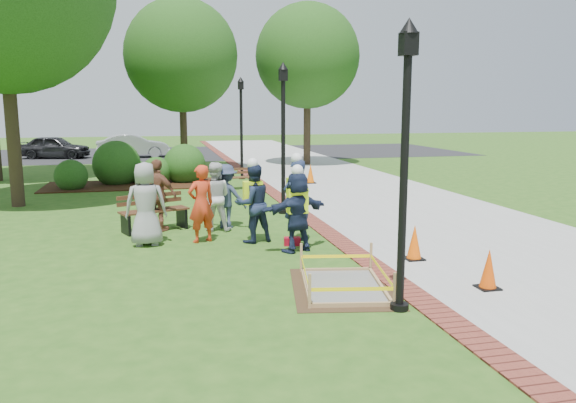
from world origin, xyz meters
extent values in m
plane|color=#285116|center=(0.00, 0.00, 0.00)|extent=(100.00, 100.00, 0.00)
cube|color=#9E9E99|center=(5.00, 10.00, 0.01)|extent=(6.00, 60.00, 0.02)
cube|color=maroon|center=(1.75, 10.00, 0.01)|extent=(0.50, 60.00, 0.03)
cube|color=#381E0F|center=(-3.00, 12.00, 0.02)|extent=(7.00, 3.00, 0.05)
cube|color=black|center=(0.00, 27.00, 0.00)|extent=(36.00, 12.00, 0.01)
cube|color=#47331E|center=(0.75, -1.84, 0.00)|extent=(2.10, 2.57, 0.01)
cube|color=gray|center=(0.75, -1.84, 0.02)|extent=(1.51, 1.99, 0.04)
cube|color=tan|center=(0.75, -1.84, 0.04)|extent=(1.65, 2.13, 0.08)
cube|color=tan|center=(0.75, -1.84, 0.28)|extent=(1.69, 2.17, 0.55)
cube|color=yellow|center=(0.75, -1.84, 0.30)|extent=(1.63, 2.11, 0.06)
cube|color=brown|center=(-2.36, 3.47, 0.51)|extent=(1.74, 1.08, 0.04)
cube|color=brown|center=(-2.45, 3.72, 0.77)|extent=(1.57, 0.66, 0.27)
cube|color=black|center=(-2.36, 3.47, 0.25)|extent=(1.62, 1.08, 0.49)
cube|color=brown|center=(0.78, 10.11, 0.44)|extent=(1.48, 0.65, 0.04)
cube|color=brown|center=(0.74, 10.33, 0.66)|extent=(1.42, 0.28, 0.23)
cube|color=black|center=(0.78, 10.11, 0.21)|extent=(1.36, 0.69, 0.42)
cube|color=black|center=(3.09, -2.45, 0.02)|extent=(0.36, 0.36, 0.05)
cone|color=#E04807|center=(3.09, -2.45, 0.37)|extent=(0.28, 0.28, 0.66)
cube|color=black|center=(2.69, -0.49, 0.02)|extent=(0.37, 0.37, 0.05)
cone|color=#FF5C08|center=(2.69, -0.49, 0.39)|extent=(0.29, 0.29, 0.68)
cube|color=black|center=(3.70, 10.93, 0.03)|extent=(0.39, 0.39, 0.05)
cone|color=#FF6708|center=(3.70, 10.93, 0.42)|extent=(0.31, 0.31, 0.73)
cube|color=maroon|center=(0.61, 1.26, 0.09)|extent=(0.39, 0.25, 0.18)
cylinder|color=black|center=(1.25, -3.00, 1.90)|extent=(0.12, 0.12, 3.80)
cube|color=black|center=(1.25, -3.00, 3.90)|extent=(0.22, 0.22, 0.32)
cone|color=black|center=(1.25, -3.00, 4.15)|extent=(0.28, 0.28, 0.22)
cylinder|color=black|center=(1.25, -3.00, 0.05)|extent=(0.28, 0.28, 0.10)
cylinder|color=black|center=(1.25, 5.00, 1.90)|extent=(0.12, 0.12, 3.80)
cube|color=black|center=(1.25, 5.00, 3.90)|extent=(0.22, 0.22, 0.32)
cone|color=black|center=(1.25, 5.00, 4.15)|extent=(0.28, 0.28, 0.22)
cylinder|color=black|center=(1.25, 5.00, 0.05)|extent=(0.28, 0.28, 0.10)
cylinder|color=black|center=(1.25, 13.00, 1.90)|extent=(0.12, 0.12, 3.80)
cube|color=black|center=(1.25, 13.00, 3.90)|extent=(0.22, 0.22, 0.32)
cone|color=black|center=(1.25, 13.00, 4.15)|extent=(0.28, 0.28, 0.22)
cylinder|color=black|center=(1.25, 13.00, 0.05)|extent=(0.28, 0.28, 0.10)
cylinder|color=#3D2D1E|center=(-6.46, 8.01, 2.73)|extent=(0.39, 0.39, 5.47)
cylinder|color=#3D2D1E|center=(-0.97, 16.44, 2.21)|extent=(0.33, 0.33, 4.41)
sphere|color=#193F12|center=(-0.97, 16.44, 5.36)|extent=(5.19, 5.19, 5.19)
cylinder|color=#3D2D1E|center=(5.48, 18.08, 2.31)|extent=(0.37, 0.37, 4.61)
sphere|color=#193F12|center=(5.48, 18.08, 5.60)|extent=(5.36, 5.36, 5.36)
sphere|color=#193F12|center=(-5.36, 11.34, 0.00)|extent=(1.21, 1.21, 1.21)
sphere|color=#193F12|center=(-3.80, 12.54, 0.00)|extent=(1.86, 1.86, 1.86)
sphere|color=#193F12|center=(-2.28, 12.19, 0.00)|extent=(1.17, 1.17, 1.17)
sphere|color=#193F12|center=(-1.16, 12.48, 0.00)|extent=(1.68, 1.68, 1.68)
sphere|color=#193F12|center=(-3.10, 12.94, 0.00)|extent=(0.99, 0.99, 0.99)
imported|color=gray|center=(-2.52, 2.00, 0.93)|extent=(0.60, 0.39, 1.85)
imported|color=red|center=(-1.31, 2.03, 0.88)|extent=(0.66, 0.55, 1.76)
imported|color=silver|center=(-0.90, 3.16, 0.85)|extent=(0.61, 0.46, 1.70)
imported|color=brown|center=(-2.25, 3.41, 0.89)|extent=(0.68, 0.62, 1.78)
imported|color=#2F3852|center=(-0.58, 3.41, 0.81)|extent=(0.61, 0.54, 1.61)
imported|color=#191F42|center=(0.59, 0.73, 0.85)|extent=(0.63, 0.52, 1.70)
cube|color=#C2E913|center=(0.59, 0.73, 1.09)|extent=(0.42, 0.26, 0.52)
sphere|color=white|center=(0.59, 0.73, 1.73)|extent=(0.25, 0.25, 0.25)
imported|color=#16183B|center=(0.78, 1.56, 0.94)|extent=(0.70, 0.59, 1.88)
cube|color=#C2E913|center=(0.78, 1.56, 1.20)|extent=(0.42, 0.26, 0.52)
sphere|color=white|center=(0.78, 1.56, 1.90)|extent=(0.25, 0.25, 0.25)
imported|color=#1C304B|center=(-0.18, 1.76, 0.88)|extent=(0.64, 0.50, 1.76)
cube|color=#C2E913|center=(-0.18, 1.76, 1.13)|extent=(0.42, 0.26, 0.52)
sphere|color=white|center=(-0.18, 1.76, 1.79)|extent=(0.25, 0.25, 0.25)
imported|color=black|center=(-8.13, 25.06, 0.00)|extent=(2.90, 4.84, 1.48)
imported|color=#BAB9BF|center=(-3.63, 24.58, 0.00)|extent=(2.40, 4.82, 1.52)
camera|label=1|loc=(-2.24, -10.50, 3.03)|focal=35.00mm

